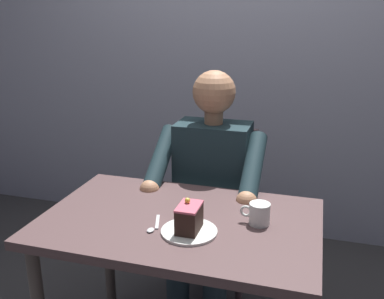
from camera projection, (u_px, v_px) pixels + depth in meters
The scene contains 8 objects.
cafe_rear_panel at pixel (248, 9), 2.70m from camera, with size 6.40×0.12×3.00m, color #9FA1B4.
dining_table at pixel (180, 239), 1.68m from camera, with size 1.06×0.68×0.72m.
chair at pixel (216, 205), 2.30m from camera, with size 0.42×0.42×0.89m.
seated_person at pixel (209, 192), 2.10m from camera, with size 0.53×0.58×1.22m.
dessert_plate at pixel (189, 231), 1.55m from camera, with size 0.20×0.20×0.01m, color white.
cake_slice at pixel (189, 218), 1.53m from camera, with size 0.08×0.12×0.12m.
coffee_cup at pixel (259, 213), 1.60m from camera, with size 0.11×0.08×0.08m.
dessert_spoon at pixel (154, 226), 1.58m from camera, with size 0.04×0.14×0.01m.
Camera 1 is at (-0.47, 1.42, 1.47)m, focal length 40.14 mm.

